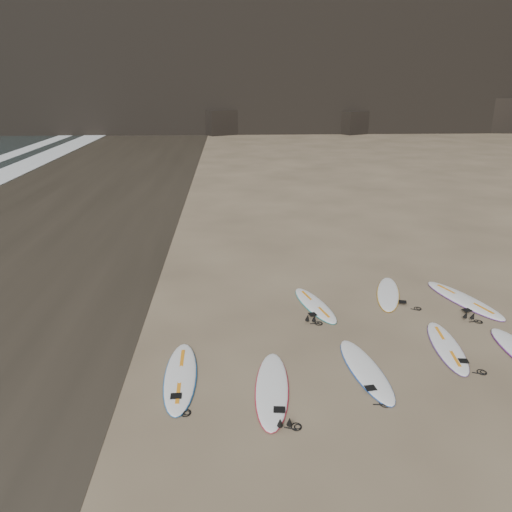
{
  "coord_description": "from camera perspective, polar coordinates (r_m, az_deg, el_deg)",
  "views": [
    {
      "loc": [
        -4.9,
        -9.0,
        5.53
      ],
      "look_at": [
        -4.28,
        2.29,
        1.5
      ],
      "focal_mm": 35.0,
      "sensor_mm": 36.0,
      "label": 1
    }
  ],
  "objects": [
    {
      "name": "surfboard_0",
      "position": [
        9.7,
        1.84,
        -14.85
      ],
      "size": [
        0.85,
        2.56,
        0.09
      ],
      "primitive_type": "ellipsoid",
      "rotation": [
        0.0,
        0.0,
        -0.1
      ],
      "color": "white",
      "rests_on": "ground"
    },
    {
      "name": "surfboard_11",
      "position": [
        10.14,
        -8.63,
        -13.4
      ],
      "size": [
        0.66,
        2.53,
        0.09
      ],
      "primitive_type": "ellipsoid",
      "rotation": [
        0.0,
        0.0,
        0.02
      ],
      "color": "white",
      "rests_on": "ground"
    },
    {
      "name": "surfboard_2",
      "position": [
        11.76,
        20.99,
        -9.64
      ],
      "size": [
        0.8,
        2.35,
        0.08
      ],
      "primitive_type": "ellipsoid",
      "rotation": [
        0.0,
        0.0,
        -0.11
      ],
      "color": "white",
      "rests_on": "ground"
    },
    {
      "name": "wet_sand",
      "position": [
        21.38,
        -25.28,
        2.73
      ],
      "size": [
        12.0,
        200.0,
        0.01
      ],
      "primitive_type": "cube",
      "color": "#383026",
      "rests_on": "ground"
    },
    {
      "name": "surfboard_1",
      "position": [
        10.45,
        12.42,
        -12.57
      ],
      "size": [
        0.89,
        2.48,
        0.09
      ],
      "primitive_type": "ellipsoid",
      "rotation": [
        0.0,
        0.0,
        0.13
      ],
      "color": "white",
      "rests_on": "ground"
    },
    {
      "name": "surfboard_5",
      "position": [
        12.99,
        6.75,
        -5.54
      ],
      "size": [
        1.1,
        2.3,
        0.08
      ],
      "primitive_type": "ellipsoid",
      "rotation": [
        0.0,
        0.0,
        0.26
      ],
      "color": "white",
      "rests_on": "ground"
    },
    {
      "name": "ground",
      "position": [
        11.64,
        22.61,
        -10.41
      ],
      "size": [
        240.0,
        240.0,
        0.0
      ],
      "primitive_type": "plane",
      "color": "#897559",
      "rests_on": "ground"
    },
    {
      "name": "surfboard_6",
      "position": [
        14.01,
        14.86,
        -4.14
      ],
      "size": [
        1.22,
        2.4,
        0.08
      ],
      "primitive_type": "ellipsoid",
      "rotation": [
        0.0,
        0.0,
        -0.3
      ],
      "color": "white",
      "rests_on": "ground"
    },
    {
      "name": "surfboard_7",
      "position": [
        14.26,
        22.66,
        -4.61
      ],
      "size": [
        1.48,
        2.72,
        0.1
      ],
      "primitive_type": "ellipsoid",
      "rotation": [
        0.0,
        0.0,
        0.34
      ],
      "color": "white",
      "rests_on": "ground"
    }
  ]
}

